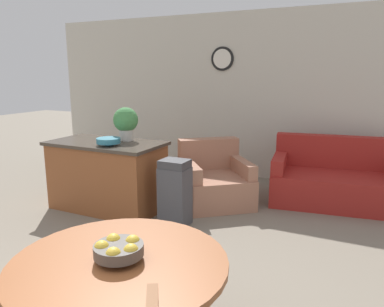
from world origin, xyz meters
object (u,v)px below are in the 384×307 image
Objects in this scene: potted_plant at (126,122)px; teal_bowl at (108,141)px; kitchen_island at (107,175)px; fruit_bowl at (119,249)px; trash_bin at (175,193)px; couch at (338,182)px; armchair at (214,182)px; dining_table at (121,290)px.

teal_bowl is at bearing -91.44° from potted_plant.
kitchen_island is 5.07× the size of teal_bowl.
kitchen_island is 0.73m from potted_plant.
trash_bin is at bearing 111.11° from fruit_bowl.
couch is 1.66m from armchair.
kitchen_island is 0.80× the size of couch.
kitchen_island is at bearing 129.75° from dining_table.
fruit_bowl is 0.62× the size of potted_plant.
trash_bin is at bearing -143.12° from couch.
couch reaches higher than armchair.
fruit_bowl is 3.89m from couch.
teal_bowl reaches higher than fruit_bowl.
potted_plant is (0.18, 0.20, 0.68)m from kitchen_island.
kitchen_island is at bearing -158.27° from couch.
armchair is at bearing 44.51° from teal_bowl.
fruit_bowl is at bearing -50.88° from teal_bowl.
couch is (0.79, 3.77, -0.54)m from fruit_bowl.
kitchen_island is at bearing 137.15° from teal_bowl.
dining_table is 2.72× the size of potted_plant.
trash_bin is at bearing -136.61° from armchair.
potted_plant reaches higher than dining_table.
armchair is at bearing 82.74° from trash_bin.
fruit_bowl is at bearing -116.22° from armchair.
potted_plant is (-1.70, 2.45, 0.52)m from dining_table.
teal_bowl is at bearing -154.10° from couch.
armchair is at bearing 103.13° from fruit_bowl.
teal_bowl is at bearing -42.85° from kitchen_island.
trash_bin is (1.04, -0.10, -0.06)m from kitchen_island.
teal_bowl is at bearing 129.13° from dining_table.
potted_plant is at bearing 48.18° from kitchen_island.
fruit_bowl is at bearing -55.31° from potted_plant.
fruit_bowl reaches higher than dining_table.
trash_bin is at bearing 111.11° from dining_table.
couch is at bearing -14.55° from armchair.
potted_plant is 1.43m from armchair.
fruit_bowl reaches higher than kitchen_island.
fruit_bowl is 3.00m from potted_plant.
kitchen_island is at bearing 129.75° from fruit_bowl.
potted_plant is 2.94m from couch.
fruit_bowl is 0.91× the size of teal_bowl.
dining_table is at bearing 110.14° from fruit_bowl.
potted_plant is (-1.70, 2.45, 0.28)m from fruit_bowl.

